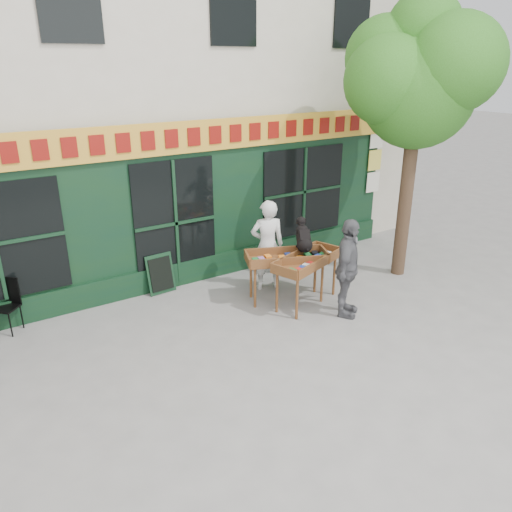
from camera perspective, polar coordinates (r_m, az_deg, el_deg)
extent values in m
plane|color=slate|center=(8.65, -2.23, -8.72)|extent=(80.00, 80.00, 0.00)
cube|color=beige|center=(13.04, -17.52, 23.41)|extent=(14.00, 7.00, 10.00)
cube|color=black|center=(10.03, -9.51, 5.25)|extent=(11.00, 0.16, 3.20)
cube|color=gold|center=(9.63, -9.73, 13.11)|extent=(11.00, 0.06, 0.60)
cube|color=maroon|center=(9.60, -9.63, 13.08)|extent=(9.60, 0.03, 0.34)
cube|color=black|center=(10.40, -8.84, -2.03)|extent=(11.00, 0.10, 0.50)
cube|color=black|center=(10.02, -9.19, 3.75)|extent=(1.70, 0.05, 2.50)
cube|color=black|center=(11.56, 5.44, 7.34)|extent=(2.20, 0.05, 2.00)
cube|color=silver|center=(13.01, 13.22, 8.23)|extent=(0.42, 0.02, 0.50)
cube|color=#E5D14C|center=(12.90, 13.42, 10.60)|extent=(0.42, 0.02, 0.50)
cube|color=silver|center=(12.81, 13.64, 13.02)|extent=(0.42, 0.02, 0.50)
cylinder|color=#382619|center=(10.84, 16.79, 6.94)|extent=(0.28, 0.28, 3.60)
sphere|color=#255C15|center=(10.56, 18.00, 17.49)|extent=(2.20, 2.20, 2.20)
sphere|color=#255C15|center=(11.28, 19.37, 19.06)|extent=(1.80, 1.80, 1.80)
sphere|color=#255C15|center=(10.23, 14.95, 18.82)|extent=(1.70, 1.70, 1.70)
sphere|color=#255C15|center=(10.33, 21.77, 19.77)|extent=(1.80, 1.80, 1.80)
sphere|color=#255C15|center=(10.72, 14.67, 21.09)|extent=(1.60, 1.60, 1.60)
sphere|color=#255C15|center=(10.70, 18.65, 23.39)|extent=(1.40, 1.40, 1.40)
cylinder|color=brown|center=(9.30, -0.11, -3.66)|extent=(0.05, 0.05, 0.80)
cylinder|color=brown|center=(9.60, 7.55, -3.02)|extent=(0.05, 0.05, 0.80)
cylinder|color=brown|center=(9.70, -0.59, -2.58)|extent=(0.05, 0.05, 0.80)
cylinder|color=brown|center=(9.99, 6.78, -2.00)|extent=(0.05, 0.05, 0.80)
cube|color=brown|center=(9.46, 3.51, -0.49)|extent=(1.61, 1.11, 0.05)
cube|color=brown|center=(9.17, 3.96, -0.69)|extent=(1.40, 0.61, 0.18)
cube|color=brown|center=(9.69, 3.11, 0.58)|extent=(1.40, 0.61, 0.18)
cube|color=brown|center=(9.44, 3.52, -0.15)|extent=(1.35, 0.86, 0.06)
imported|color=silver|center=(9.92, 1.30, 1.24)|extent=(0.79, 0.66, 1.84)
cylinder|color=brown|center=(8.91, 4.70, -4.92)|extent=(0.05, 0.05, 0.80)
cylinder|color=brown|center=(9.92, 8.92, -2.27)|extent=(0.05, 0.05, 0.80)
cylinder|color=brown|center=(9.14, 2.41, -4.17)|extent=(0.05, 0.05, 0.80)
cylinder|color=brown|center=(10.13, 6.78, -1.66)|extent=(0.05, 0.05, 0.80)
cube|color=brown|center=(9.35, 5.90, -0.84)|extent=(1.61, 1.02, 0.05)
cube|color=brown|center=(9.18, 7.44, -0.81)|extent=(1.44, 0.51, 0.18)
cube|color=brown|center=(9.46, 4.45, 0.02)|extent=(1.44, 0.51, 0.18)
cube|color=brown|center=(9.32, 5.92, -0.50)|extent=(1.36, 0.79, 0.06)
imported|color=#505055|center=(8.98, 10.40, -1.43)|extent=(1.11, 1.01, 1.82)
cube|color=black|center=(9.46, -26.67, -5.32)|extent=(0.51, 0.51, 0.03)
cube|color=black|center=(9.48, -26.30, -3.53)|extent=(0.28, 0.28, 0.50)
cylinder|color=black|center=(9.37, -26.25, -7.09)|extent=(0.02, 0.02, 0.44)
cylinder|color=black|center=(9.75, -26.62, -6.05)|extent=(0.02, 0.02, 0.44)
cylinder|color=black|center=(9.58, -25.19, -6.29)|extent=(0.02, 0.02, 0.44)
cube|color=black|center=(10.08, -10.85, -2.01)|extent=(0.57, 0.22, 0.79)
cube|color=black|center=(10.07, -10.81, -2.04)|extent=(0.47, 0.19, 0.65)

